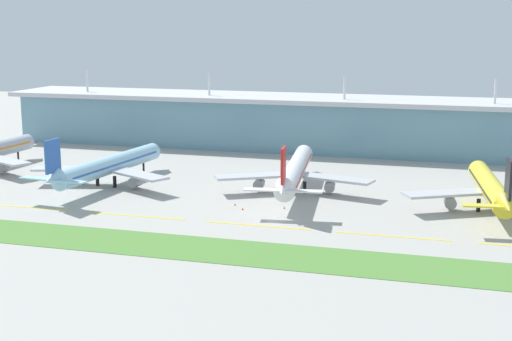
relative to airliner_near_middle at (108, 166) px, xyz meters
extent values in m
plane|color=#A8A59E|center=(61.70, -27.04, -6.45)|extent=(600.00, 600.00, 0.00)
cube|color=#6693A8|center=(61.70, 84.49, 3.43)|extent=(280.00, 28.00, 19.76)
cube|color=silver|center=(61.70, 84.49, 14.21)|extent=(288.00, 34.00, 1.80)
cylinder|color=silver|center=(-50.30, 78.89, 19.61)|extent=(0.90, 0.90, 9.00)
cylinder|color=silver|center=(5.70, 78.89, 19.61)|extent=(0.90, 0.90, 9.00)
cylinder|color=silver|center=(61.70, 78.89, 19.61)|extent=(0.90, 0.90, 9.00)
cylinder|color=silver|center=(117.70, 78.89, 19.61)|extent=(0.90, 0.90, 9.00)
cone|color=#ADB2BC|center=(-51.68, 36.54, 0.05)|extent=(5.73, 4.31, 5.51)
cube|color=#B7BABF|center=(-41.53, 4.46, -1.25)|extent=(24.60, 16.42, 0.70)
cylinder|color=gray|center=(-42.64, 5.97, -4.05)|extent=(3.46, 4.68, 3.20)
cylinder|color=black|center=(-52.16, 28.30, -4.65)|extent=(0.70, 0.70, 3.60)
cylinder|color=#9ED1EA|center=(0.14, 1.52, 0.05)|extent=(10.89, 54.26, 5.80)
cone|color=#9ED1EA|center=(2.89, 30.36, 0.05)|extent=(5.86, 4.50, 5.51)
cone|color=#9ED1EA|center=(-2.70, -28.32, 1.25)|extent=(5.54, 7.07, 5.72)
cube|color=#2D5BB7|center=(-2.60, -27.33, 7.70)|extent=(1.30, 6.44, 9.50)
cube|color=#9ED1EA|center=(-8.12, -27.30, 1.05)|extent=(10.26, 4.13, 0.36)
cube|color=#9ED1EA|center=(2.83, -28.35, 1.05)|extent=(10.26, 4.13, 0.36)
cube|color=#B7BABF|center=(-12.22, -1.75, -1.25)|extent=(24.94, 13.36, 0.70)
cylinder|color=gray|center=(-10.89, -0.43, -4.05)|extent=(3.61, 4.78, 3.20)
cube|color=#B7BABF|center=(11.67, -4.02, -1.25)|extent=(24.43, 17.09, 0.70)
cylinder|color=gray|center=(10.61, -2.47, -4.05)|extent=(3.61, 4.78, 3.20)
cylinder|color=black|center=(2.06, 21.66, -4.65)|extent=(0.70, 0.70, 3.60)
cylinder|color=black|center=(-3.33, -1.16, -4.65)|extent=(1.10, 1.10, 3.60)
cylinder|color=black|center=(3.05, -1.77, -4.65)|extent=(1.10, 1.10, 3.60)
cube|color=#2D5BB7|center=(0.14, 1.52, 0.45)|extent=(10.42, 48.89, 0.60)
cylinder|color=white|center=(58.58, 9.69, 0.05)|extent=(13.64, 60.44, 5.80)
cone|color=white|center=(54.37, 41.52, 0.05)|extent=(5.99, 4.69, 5.51)
cone|color=white|center=(62.91, -23.12, 1.25)|extent=(5.76, 7.22, 5.72)
cube|color=red|center=(62.78, -22.13, 7.70)|extent=(1.53, 6.44, 9.50)
cube|color=white|center=(57.40, -23.35, 1.05)|extent=(10.33, 4.48, 0.36)
cube|color=white|center=(68.30, -21.91, 1.05)|extent=(10.33, 4.48, 0.36)
cube|color=#B7BABF|center=(47.26, 3.73, -1.25)|extent=(24.23, 17.75, 0.70)
cylinder|color=gray|center=(48.26, 5.32, -4.05)|extent=(3.76, 4.88, 3.20)
cube|color=#B7BABF|center=(71.05, 6.88, -1.25)|extent=(24.94, 12.58, 0.70)
cylinder|color=gray|center=(69.67, 8.15, -4.05)|extent=(3.76, 4.88, 3.20)
cylinder|color=black|center=(55.62, 32.07, -4.65)|extent=(0.70, 0.70, 3.60)
cylinder|color=black|center=(55.80, 6.30, -4.65)|extent=(1.10, 1.10, 3.60)
cylinder|color=black|center=(62.14, 7.14, -4.65)|extent=(1.10, 1.10, 3.60)
cube|color=red|center=(58.58, 9.69, 0.45)|extent=(12.89, 54.48, 0.60)
cylinder|color=yellow|center=(115.51, 2.13, 0.05)|extent=(11.89, 48.49, 5.80)
cone|color=yellow|center=(112.18, 27.99, 0.05)|extent=(5.97, 4.67, 5.51)
cone|color=yellow|center=(118.96, -24.72, 1.25)|extent=(5.73, 7.20, 5.72)
cube|color=black|center=(118.83, -23.73, 7.70)|extent=(1.51, 6.44, 9.50)
cube|color=yellow|center=(113.44, -24.93, 1.05)|extent=(10.33, 4.45, 0.36)
cube|color=#B7BABF|center=(104.17, -3.79, -1.25)|extent=(24.26, 17.68, 0.70)
cylinder|color=gray|center=(105.18, -2.21, -4.05)|extent=(3.75, 4.87, 3.20)
cylinder|color=black|center=(113.21, 20.03, -4.65)|extent=(0.70, 0.70, 3.60)
cylinder|color=black|center=(112.72, -1.25, -4.65)|extent=(1.10, 1.10, 3.60)
cylinder|color=black|center=(119.06, -0.44, -4.65)|extent=(1.10, 1.10, 3.60)
cube|color=black|center=(115.51, 2.13, 0.45)|extent=(11.31, 43.72, 0.60)
cube|color=yellow|center=(-9.30, -31.77, -6.43)|extent=(28.00, 0.70, 0.04)
cube|color=yellow|center=(24.70, -31.77, -6.43)|extent=(28.00, 0.70, 0.04)
cube|color=yellow|center=(58.70, -31.77, -6.43)|extent=(28.00, 0.70, 0.04)
cube|color=yellow|center=(92.70, -31.77, -6.43)|extent=(28.00, 0.70, 0.04)
cube|color=#518438|center=(61.70, -54.31, -6.40)|extent=(300.00, 18.00, 0.10)
cone|color=orange|center=(60.83, -12.96, -6.10)|extent=(0.56, 0.56, 0.70)
cone|color=orange|center=(46.53, -13.32, -6.10)|extent=(0.56, 0.56, 0.70)
cone|color=orange|center=(50.10, -17.51, -6.10)|extent=(0.56, 0.56, 0.70)
camera|label=1|loc=(108.83, -204.92, 44.33)|focal=51.38mm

